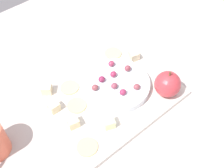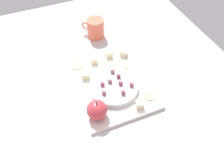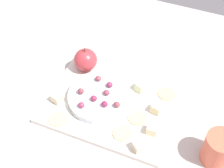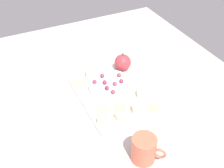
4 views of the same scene
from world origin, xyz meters
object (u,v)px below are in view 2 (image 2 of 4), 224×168
grape_0 (118,75)px  grape_5 (103,84)px  cracker_0 (77,65)px  grape_7 (111,81)px  apple_whole (97,110)px  cheese_cube_0 (94,60)px  cheese_cube_1 (124,53)px  serving_dish (114,87)px  cheese_cube_4 (140,105)px  grape_1 (132,85)px  grape_2 (121,83)px  cheese_cube_2 (85,75)px  grape_3 (123,93)px  platter (110,84)px  cup (95,28)px  grape_6 (104,93)px  cracker_1 (107,66)px  cracker_2 (123,65)px  grape_4 (113,71)px  cheese_cube_3 (109,54)px  cracker_3 (149,95)px

grape_0 → grape_5: (1.93, -6.97, -0.02)cm
cracker_0 → grape_7: grape_7 is taller
apple_whole → cheese_cube_0: 26.42cm
cheese_cube_0 → cheese_cube_1: same height
cheese_cube_0 → serving_dish: bearing=7.4°
cheese_cube_4 → grape_1: (-8.09, 0.72, 1.58)cm
cheese_cube_0 → grape_2: (16.89, 4.45, 1.62)cm
cheese_cube_2 → grape_1: size_ratio=1.43×
grape_3 → grape_7: (-6.85, -1.90, -0.09)cm
cheese_cube_2 → platter: bearing=52.5°
serving_dish → cup: bearing=171.3°
grape_1 → grape_6: bearing=-91.6°
grape_0 → grape_7: (1.61, -3.54, -0.03)cm
cheese_cube_4 → cracker_1: 23.26cm
cracker_2 → grape_5: bearing=-54.7°
apple_whole → grape_2: (-8.26, 12.26, -0.59)cm
cracker_1 → grape_3: (17.20, -0.70, 2.78)cm
apple_whole → cracker_1: 24.46cm
cracker_2 → grape_4: size_ratio=2.76×
cracker_0 → cracker_2: bearing=67.5°
cheese_cube_3 → cheese_cube_4: same height
serving_dish → cracker_2: 13.04cm
grape_0 → cheese_cube_3: bearing=172.2°
cheese_cube_2 → grape_3: grape_3 is taller
cheese_cube_2 → grape_6: grape_6 is taller
cheese_cube_4 → grape_6: grape_6 is taller
grape_6 → cheese_cube_1: bearing=138.6°
cracker_3 → cheese_cube_3: bearing=-167.1°
cracker_1 → grape_6: bearing=-25.7°
cracker_1 → grape_2: 13.08cm
grape_1 → grape_6: size_ratio=1.00×
cheese_cube_3 → grape_3: grape_3 is taller
grape_6 → grape_7: 6.18cm
cheese_cube_1 → serving_dish: bearing=-35.3°
cracker_0 → grape_5: 16.88cm
cracker_3 → cracker_0: bearing=-141.5°
cheese_cube_0 → cup: (-17.91, 7.33, 1.67)cm
grape_0 → grape_4: (-2.64, -1.09, -0.01)cm
cracker_2 → grape_7: bearing=-46.5°
grape_0 → grape_6: same height
cheese_cube_3 → grape_5: (15.80, -8.88, 1.59)cm
grape_7 → cheese_cube_2: bearing=-136.1°
cheese_cube_1 → grape_2: (16.20, -8.66, 1.62)cm
cheese_cube_1 → cracker_1: size_ratio=0.52×
cheese_cube_1 → cheese_cube_2: (6.03, -18.96, 0.00)cm
cup → cheese_cube_2: bearing=-28.1°
cheese_cube_0 → grape_4: bearing=21.7°
cheese_cube_1 → cheese_cube_3: size_ratio=1.00×
grape_2 → grape_7: size_ratio=1.00×
cracker_1 → cracker_2: 6.48cm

